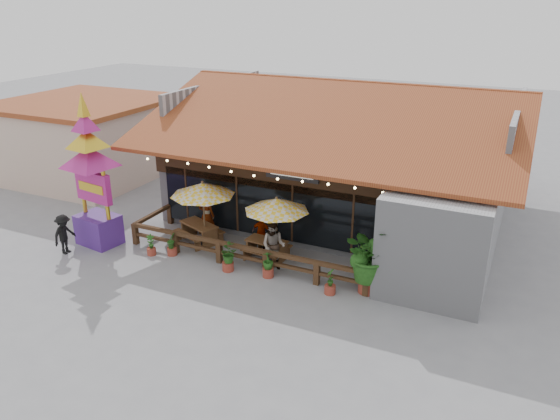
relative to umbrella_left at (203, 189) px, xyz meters
The scene contains 19 objects.
ground 4.59m from the umbrella_left, ahead, with size 100.00×100.00×0.00m, color gray.
restaurant_building 7.26m from the umbrella_left, 55.48° to the left, with size 15.50×14.73×6.09m.
patio_railing 2.57m from the umbrella_left, 29.30° to the right, with size 10.00×2.60×0.92m.
neighbor_building 12.38m from the umbrella_left, 154.29° to the left, with size 8.40×8.40×4.22m.
umbrella_left is the anchor object (origin of this frame).
umbrella_right 3.28m from the umbrella_left, ahead, with size 2.87×2.87×2.64m.
picnic_table_left 1.91m from the umbrella_left, 157.77° to the left, with size 2.09×1.96×0.81m.
picnic_table_right 3.40m from the umbrella_left, ahead, with size 1.67×1.47×0.76m.
thai_sign_tower 4.52m from the umbrella_left, 156.96° to the right, with size 2.81×2.81×6.67m.
tropical_plant 7.27m from the umbrella_left, ahead, with size 2.32×2.37×2.48m.
diner_a 1.64m from the umbrella_left, 116.20° to the left, with size 0.71×0.47×1.95m, color #321D10.
diner_b 3.81m from the umbrella_left, 11.31° to the right, with size 0.92×0.72×1.89m, color #321D10.
diner_c 2.91m from the umbrella_left, 16.15° to the left, with size 0.84×0.35×1.44m, color #321D10.
pedestrian 5.71m from the umbrella_left, 146.79° to the right, with size 1.05×0.60×1.63m, color black.
planter_a 3.02m from the umbrella_left, 129.99° to the right, with size 0.37×0.36×0.87m.
planter_b 2.50m from the umbrella_left, 116.55° to the right, with size 0.39×0.41×0.96m.
planter_c 3.11m from the umbrella_left, 38.33° to the right, with size 0.82×0.78×1.05m.
planter_d 4.26m from the umbrella_left, 21.03° to the right, with size 0.50×0.50×1.01m.
planter_e 6.52m from the umbrella_left, 14.43° to the right, with size 0.39×0.39×0.96m.
Camera 1 is at (7.57, -16.50, 9.57)m, focal length 35.00 mm.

